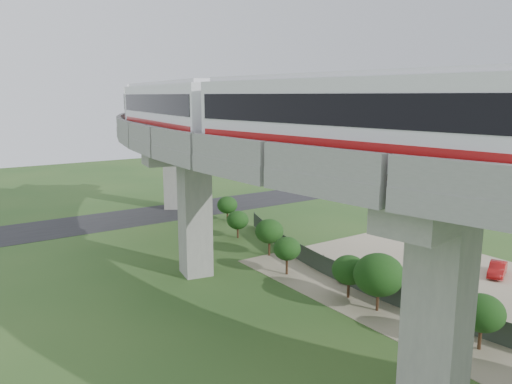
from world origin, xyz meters
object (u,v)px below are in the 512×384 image
Objects in this scene: car_red at (497,269)px; car_dark at (354,269)px; metro_train at (277,113)px; car_white at (472,305)px.

car_red is 0.80× the size of car_dark.
metro_train is 22.26m from car_red.
car_white is (11.15, -5.08, -11.68)m from metro_train.
metro_train is at bearing -120.79° from car_red.
metro_train is at bearing 82.95° from car_dark.
metro_train is 15.66m from car_dark.
car_red is at bearing -149.52° from car_dark.
metro_train reaches higher than car_red.
metro_train is 17.77× the size of car_white.
metro_train is 19.67× the size of car_red.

